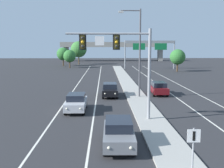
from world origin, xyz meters
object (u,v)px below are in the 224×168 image
Objects in this scene: median_sign_post at (193,145)px; car_oncoming_grey at (119,132)px; street_lamp_median at (138,48)px; car_oncoming_black at (110,90)px; car_oncoming_silver at (76,102)px; car_receding_darkred at (159,88)px; tree_far_left_b at (79,49)px; tree_far_right_c at (178,57)px; tree_far_left_a at (70,56)px; overhead_signal_mast at (123,55)px; tree_far_left_c at (63,54)px; highway_sign_gantry at (150,46)px.

median_sign_post is 0.49× the size of car_oncoming_grey.
median_sign_post is 0.22× the size of street_lamp_median.
street_lamp_median reaches higher than car_oncoming_black.
car_oncoming_grey is 9.64m from car_oncoming_silver.
car_receding_darkred is 58.63m from tree_far_left_b.
tree_far_right_c is at bearing 70.85° from car_receding_darkred.
tree_far_right_c reaches higher than tree_far_left_a.
tree_far_left_b is at bearing 95.08° from car_oncoming_silver.
tree_far_left_b reaches higher than car_receding_darkred.
tree_far_right_c is (25.82, -25.76, -1.53)m from tree_far_left_b.
median_sign_post is at bearing -97.30° from car_receding_darkred.
overhead_signal_mast is 62.86m from tree_far_left_c.
car_receding_darkred is at bearing -74.99° from tree_far_left_b.
car_receding_darkred is at bearing -109.15° from tree_far_right_c.
tree_far_right_c is (15.96, 42.56, -1.86)m from overhead_signal_mast.
car_oncoming_black is (-0.17, 16.22, 0.00)m from car_oncoming_grey.
car_receding_darkred is (2.90, 2.03, -4.97)m from street_lamp_median.
tree_far_left_b is (-9.07, 57.60, 4.16)m from car_oncoming_black.
tree_far_left_a is at bearing 101.55° from overhead_signal_mast.
tree_far_right_c is at bearing 70.97° from car_oncoming_grey.
median_sign_post is at bearing -76.94° from tree_far_left_c.
overhead_signal_mast is 1.60× the size of car_oncoming_grey.
overhead_signal_mast is 1.60× the size of car_oncoming_black.
overhead_signal_mast is 50.90m from highway_sign_gantry.
highway_sign_gantry reaches higher than median_sign_post.
highway_sign_gantry reaches higher than car_oncoming_silver.
car_oncoming_silver is 0.89× the size of tree_far_left_a.
tree_far_left_b is at bearing 101.83° from street_lamp_median.
car_oncoming_grey is 16.22m from car_oncoming_black.
tree_far_left_a is at bearing 168.39° from highway_sign_gantry.
street_lamp_median reaches higher than tree_far_left_a.
highway_sign_gantry is 9.47m from tree_far_right_c.
tree_far_left_a reaches higher than car_receding_darkred.
street_lamp_median is 1.31× the size of tree_far_left_b.
tree_far_left_c is at bearing 147.92° from tree_far_right_c.
tree_far_left_c is (-9.82, 57.79, 2.85)m from car_oncoming_silver.
highway_sign_gantry is at bearing 72.50° from car_oncoming_silver.
overhead_signal_mast is at bearing -40.39° from car_oncoming_silver.
tree_far_right_c is at bearing -23.36° from tree_far_left_a.
tree_far_left_c is at bearing 102.80° from overhead_signal_mast.
highway_sign_gantry is 27.55m from tree_far_left_b.
tree_far_right_c is at bearing 67.50° from street_lamp_median.
car_receding_darkred is at bearing 82.70° from median_sign_post.
street_lamp_median is 2.22× the size of car_oncoming_black.
street_lamp_median is 46.51m from tree_far_left_a.
car_oncoming_black is at bearing 99.27° from median_sign_post.
car_oncoming_black is 1.00× the size of car_receding_darkred.
car_oncoming_grey and car_oncoming_silver have the same top height.
car_oncoming_black is 0.85× the size of tree_far_right_c.
tree_far_right_c is 1.05× the size of tree_far_left_a.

